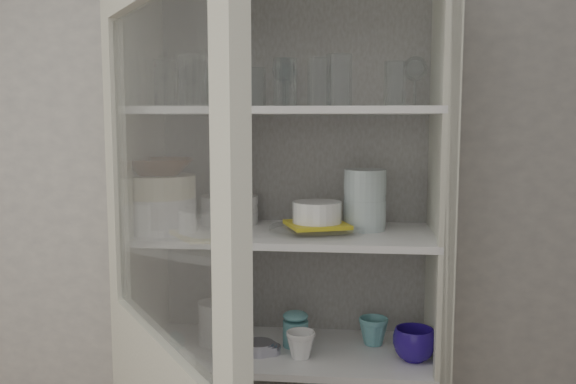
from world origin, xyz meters
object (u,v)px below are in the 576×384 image
Objects in this scene: goblet_2 at (284,81)px; goblet_3 at (415,80)px; mug_blue at (414,344)px; measuring_cups at (259,348)px; white_canister at (216,322)px; goblet_0 at (192,85)px; mug_white at (301,345)px; plate_stack_back at (229,210)px; plate_stack_front at (160,214)px; yellow_trivet at (317,225)px; teal_jar at (296,331)px; pantry_cabinet at (290,318)px; cream_bowl at (159,186)px; mug_teal at (373,331)px; terracotta_bowl at (159,167)px; goblet_1 at (287,84)px; white_ramekin at (317,212)px; glass_platter at (317,229)px; grey_bowl_stack at (365,200)px.

goblet_2 is 0.98× the size of goblet_3.
mug_blue is 1.38× the size of measuring_cups.
goblet_3 is at bearing 3.18° from goblet_2.
goblet_3 is 1.06m from white_canister.
mug_white is at bearing -27.55° from goblet_0.
plate_stack_front is at bearing -137.52° from plate_stack_back.
yellow_trivet is 0.38m from teal_jar.
measuring_cups is (-0.09, -0.13, -0.06)m from pantry_cabinet.
cream_bowl is 1.27× the size of yellow_trivet.
yellow_trivet is at bearing -158.63° from mug_teal.
plate_stack_front is 0.16m from terracotta_bowl.
goblet_3 is at bearing 6.78° from pantry_cabinet.
mug_blue is (0.31, -0.05, -0.37)m from yellow_trivet.
teal_jar is 0.73× the size of white_canister.
goblet_1 is at bearing 22.85° from white_canister.
goblet_3 is at bearing 12.39° from terracotta_bowl.
teal_jar is at bearing -15.43° from goblet_0.
mug_white is at bearing -75.73° from teal_jar.
goblet_3 is at bearing 113.35° from mug_blue.
plate_stack_back is at bearing 42.48° from cream_bowl.
terracotta_bowl is (-0.19, -0.18, 0.16)m from plate_stack_back.
mug_white is at bearing -19.23° from white_canister.
cream_bowl reaches higher than mug_blue.
goblet_0 is at bearing 71.56° from cream_bowl.
white_canister is (-0.35, 0.04, -0.39)m from white_ramekin.
terracotta_bowl is (0.00, 0.00, 0.06)m from cream_bowl.
mug_blue is 0.67m from white_canister.
yellow_trivet reaches higher than white_canister.
goblet_1 is 1.66× the size of measuring_cups.
goblet_0 reaches higher than white_ramekin.
plate_stack_front is at bearing -170.46° from mug_teal.
mug_teal is at bearing -156.23° from goblet_3.
terracotta_bowl is at bearing -174.50° from glass_platter.
plate_stack_back is 0.86× the size of cream_bowl.
terracotta_bowl is at bearing -174.50° from yellow_trivet.
pantry_cabinet is 0.37m from yellow_trivet.
grey_bowl_stack reaches higher than mug_white.
mug_teal is at bearing 22.06° from white_ramekin.
white_canister is (-0.25, -0.05, -0.01)m from pantry_cabinet.
mug_teal is (0.19, 0.08, -0.36)m from glass_platter.
mug_white is (0.46, -0.02, -0.57)m from terracotta_bowl.
goblet_0 is at bearing 171.72° from grey_bowl_stack.
grey_bowl_stack is 0.46m from mug_teal.
white_ramekin is at bearing 0.00° from glass_platter.
plate_stack_front reaches higher than mug_teal.
measuring_cups is at bearing -166.82° from yellow_trivet.
pantry_cabinet is 15.82× the size of mug_blue.
pantry_cabinet is 8.94× the size of plate_stack_front.
goblet_0 is 0.51× the size of glass_platter.
goblet_1 is at bearing 129.61° from glass_platter.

